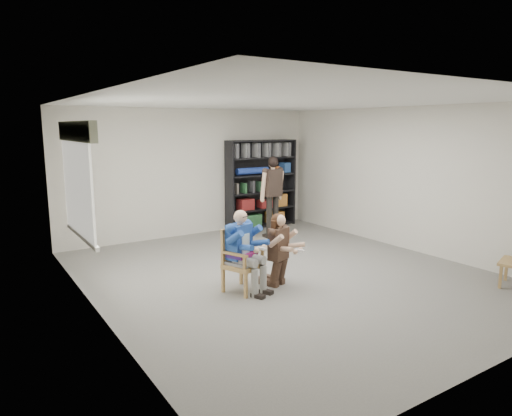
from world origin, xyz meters
TOP-DOWN VIEW (x-y plane):
  - room_shell at (0.00, 0.00)m, footprint 6.00×7.00m
  - floor at (0.00, 0.00)m, footprint 6.00×7.00m
  - window_left at (-2.95, 1.00)m, footprint 0.16×2.00m
  - armchair at (-0.98, -0.25)m, footprint 0.70×0.69m
  - seated_man at (-0.98, -0.25)m, footprint 0.76×0.88m
  - kneeling_woman at (-0.40, -0.37)m, footprint 0.72×0.88m
  - bookshelf at (1.70, 3.28)m, footprint 1.80×0.38m
  - standing_man at (1.30, 2.24)m, footprint 0.57×0.35m

SIDE VIEW (x-z plane):
  - floor at x=0.00m, z-range -0.01..0.01m
  - armchair at x=-0.98m, z-range 0.00..0.95m
  - kneeling_woman at x=-0.40m, z-range 0.00..1.13m
  - seated_man at x=-0.98m, z-range 0.00..1.23m
  - standing_man at x=1.30m, z-range 0.00..1.77m
  - bookshelf at x=1.70m, z-range 0.00..2.10m
  - room_shell at x=0.00m, z-range 0.00..2.80m
  - window_left at x=-2.95m, z-range 0.76..2.50m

